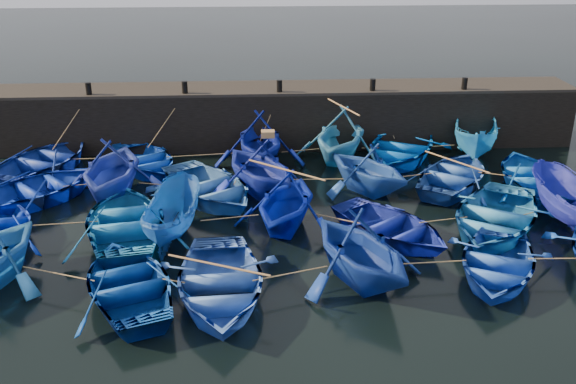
{
  "coord_description": "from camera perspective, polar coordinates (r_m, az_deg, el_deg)",
  "views": [
    {
      "loc": [
        -1.16,
        -17.18,
        9.42
      ],
      "look_at": [
        0.0,
        3.2,
        0.7
      ],
      "focal_mm": 40.0,
      "sensor_mm": 36.0,
      "label": 1
    }
  ],
  "objects": [
    {
      "name": "boat_8",
      "position": [
        23.32,
        -7.07,
        0.5
      ],
      "size": [
        5.69,
        6.11,
        1.03
      ],
      "primitive_type": "imported",
      "rotation": [
        0.0,
        0.0,
        0.57
      ],
      "color": "#2C5FB5",
      "rests_on": "ground"
    },
    {
      "name": "boat_12",
      "position": [
        25.76,
        21.09,
        1.29
      ],
      "size": [
        3.84,
        5.15,
        1.02
      ],
      "primitive_type": "imported",
      "rotation": [
        0.0,
        0.0,
        3.08
      ],
      "color": "blue",
      "rests_on": "ground"
    },
    {
      "name": "boat_16",
      "position": [
        20.69,
        -0.18,
        -0.77
      ],
      "size": [
        4.48,
        4.82,
        2.07
      ],
      "primitive_type": "imported",
      "rotation": [
        0.0,
        0.0,
        -0.33
      ],
      "color": "#041AAA",
      "rests_on": "ground"
    },
    {
      "name": "boat_22",
      "position": [
        17.29,
        -6.15,
        -8.04
      ],
      "size": [
        3.82,
        5.13,
        1.02
      ],
      "primitive_type": "imported",
      "rotation": [
        0.0,
        0.0,
        0.06
      ],
      "color": "blue",
      "rests_on": "ground"
    },
    {
      "name": "loose_oars",
      "position": [
        21.91,
        4.34,
        2.24
      ],
      "size": [
        10.87,
        12.55,
        1.43
      ],
      "color": "#99724C",
      "rests_on": "ground"
    },
    {
      "name": "boat_0",
      "position": [
        27.44,
        -20.84,
        2.66
      ],
      "size": [
        5.47,
        6.15,
        1.05
      ],
      "primitive_type": "imported",
      "rotation": [
        0.0,
        0.0,
        2.7
      ],
      "color": "navy",
      "rests_on": "ground"
    },
    {
      "name": "boat_9",
      "position": [
        23.42,
        -2.5,
        2.33
      ],
      "size": [
        5.22,
        5.45,
        2.22
      ],
      "primitive_type": "imported",
      "rotation": [
        0.0,
        0.0,
        3.65
      ],
      "color": "navy",
      "rests_on": "ground"
    },
    {
      "name": "wooden_crate",
      "position": [
        23.02,
        -1.8,
        5.19
      ],
      "size": [
        0.48,
        0.37,
        0.23
      ],
      "primitive_type": "cube",
      "color": "olive",
      "rests_on": "boat_9"
    },
    {
      "name": "bollard_1",
      "position": [
        27.71,
        -9.17,
        9.17
      ],
      "size": [
        0.24,
        0.24,
        0.5
      ],
      "primitive_type": "cylinder",
      "color": "black",
      "rests_on": "quay_top"
    },
    {
      "name": "boat_2",
      "position": [
        26.27,
        -2.56,
        4.74
      ],
      "size": [
        3.89,
        4.47,
        2.28
      ],
      "primitive_type": "imported",
      "rotation": [
        0.0,
        0.0,
        0.04
      ],
      "color": "navy",
      "rests_on": "ground"
    },
    {
      "name": "boat_1",
      "position": [
        26.56,
        -12.7,
        2.83
      ],
      "size": [
        4.91,
        5.42,
        0.92
      ],
      "primitive_type": "imported",
      "rotation": [
        0.0,
        0.0,
        0.5
      ],
      "color": "#0A3AC5",
      "rests_on": "ground"
    },
    {
      "name": "boat_21",
      "position": [
        17.8,
        -13.95,
        -7.81
      ],
      "size": [
        4.67,
        5.43,
        0.95
      ],
      "primitive_type": "imported",
      "rotation": [
        0.0,
        0.0,
        3.5
      ],
      "color": "navy",
      "rests_on": "ground"
    },
    {
      "name": "bollard_2",
      "position": [
        27.59,
        -0.77,
        9.4
      ],
      "size": [
        0.24,
        0.24,
        0.5
      ],
      "primitive_type": "cylinder",
      "color": "black",
      "rests_on": "quay_top"
    },
    {
      "name": "boat_19",
      "position": [
        23.01,
        23.57,
        -0.88
      ],
      "size": [
        1.8,
        4.27,
        1.62
      ],
      "primitive_type": "imported",
      "rotation": [
        0.0,
        0.0,
        3.2
      ],
      "color": "navy",
      "rests_on": "ground"
    },
    {
      "name": "boat_7",
      "position": [
        23.93,
        -15.36,
        2.12
      ],
      "size": [
        4.1,
        4.68,
        2.35
      ],
      "primitive_type": "imported",
      "rotation": [
        0.0,
        0.0,
        3.08
      ],
      "color": "#1F3397",
      "rests_on": "ground"
    },
    {
      "name": "boat_24",
      "position": [
        19.18,
        18.07,
        -6.0
      ],
      "size": [
        4.62,
        5.24,
        0.9
      ],
      "primitive_type": "imported",
      "rotation": [
        0.0,
        0.0,
        -0.43
      ],
      "color": "#1841AE",
      "rests_on": "ground"
    },
    {
      "name": "boat_5",
      "position": [
        28.4,
        16.37,
        4.76
      ],
      "size": [
        3.17,
        5.07,
        1.84
      ],
      "primitive_type": "imported",
      "rotation": [
        0.0,
        0.0,
        -0.31
      ],
      "color": "blue",
      "rests_on": "ground"
    },
    {
      "name": "quay_wall",
      "position": [
        28.88,
        -0.83,
        6.7
      ],
      "size": [
        26.0,
        2.5,
        2.5
      ],
      "primitive_type": "cube",
      "color": "black",
      "rests_on": "ground"
    },
    {
      "name": "boat_11",
      "position": [
        25.13,
        14.61,
        1.53
      ],
      "size": [
        5.42,
        5.76,
        0.97
      ],
      "primitive_type": "imported",
      "rotation": [
        0.0,
        0.0,
        2.54
      ],
      "color": "navy",
      "rests_on": "ground"
    },
    {
      "name": "boat_17",
      "position": [
        20.58,
        9.15,
        -3.02
      ],
      "size": [
        5.08,
        5.34,
        0.9
      ],
      "primitive_type": "imported",
      "rotation": [
        0.0,
        0.0,
        0.64
      ],
      "color": "navy",
      "rests_on": "ground"
    },
    {
      "name": "boat_3",
      "position": [
        26.81,
        4.71,
        5.14
      ],
      "size": [
        5.18,
        5.54,
        2.34
      ],
      "primitive_type": "imported",
      "rotation": [
        0.0,
        0.0,
        -0.37
      ],
      "color": "#2F7AC0",
      "rests_on": "ground"
    },
    {
      "name": "boat_23",
      "position": [
        17.77,
        6.45,
        -4.99
      ],
      "size": [
        5.02,
        5.28,
        2.18
      ],
      "primitive_type": "imported",
      "rotation": [
        0.0,
        0.0,
        0.45
      ],
      "color": "navy",
      "rests_on": "ground"
    },
    {
      "name": "mooring_ropes",
      "position": [
        23.65,
        -0.82,
        1.91
      ],
      "size": [
        18.02,
        11.94,
        2.1
      ],
      "color": "tan",
      "rests_on": "ground"
    },
    {
      "name": "boat_6",
      "position": [
        24.7,
        -21.36,
        0.31
      ],
      "size": [
        5.93,
        5.88,
        1.01
      ],
      "primitive_type": "imported",
      "rotation": [
        0.0,
        0.0,
        2.33
      ],
      "color": "#09259A",
      "rests_on": "ground"
    },
    {
      "name": "boat_14",
      "position": [
        21.09,
        -14.17,
        -2.5
      ],
      "size": [
        4.63,
        5.84,
        1.09
      ],
      "primitive_type": "imported",
      "rotation": [
        0.0,
        0.0,
        3.32
      ],
      "color": "#0E5695",
      "rests_on": "ground"
    },
    {
      "name": "boat_4",
      "position": [
        27.44,
        9.96,
        3.93
      ],
      "size": [
        5.77,
        6.49,
        1.11
      ],
      "primitive_type": "imported",
      "rotation": [
        0.0,
        0.0,
        -0.44
      ],
      "color": "#0040A6",
      "rests_on": "ground"
    },
    {
      "name": "bollard_3",
      "position": [
        28.04,
        7.54,
        9.43
      ],
      "size": [
        0.24,
        0.24,
        0.5
      ],
      "primitive_type": "cylinder",
      "color": "black",
      "rests_on": "quay_top"
    },
    {
      "name": "boat_10",
      "position": [
        23.79,
        7.15,
        2.21
      ],
      "size": [
        4.87,
        4.98,
        1.99
      ],
      "primitive_type": "imported",
      "rotation": [
        0.0,
        0.0,
        3.78
      ],
      "color": "#174292",
      "rests_on": "ground"
    },
    {
      "name": "quay_top",
      "position": [
        28.54,
        -0.85,
        9.22
      ],
      "size": [
        26.0,
        2.5,
        0.12
      ],
      "primitive_type": "cube",
      "color": "black",
      "rests_on": "quay_wall"
    },
    {
      "name": "boat_15",
      "position": [
        20.64,
        -10.3,
        -2.04
      ],
      "size": [
        2.01,
        4.14,
        1.54
      ],
      "primitive_type": "imported",
      "rotation": [
        0.0,
        0.0,
        3.01
      ],
      "color": "#144890",
      "rests_on": "ground"
    },
    {
      "name": "ground",
      "position": [
        19.62,
        0.53,
        -5.55
      ],
      "size": [
        120.0,
        120.0,
        0.0
      ],
      "primitive_type": "plane",
      "color": "black",
      "rests_on": "ground"
    },
    {
      "name": "bollard_4",
      "position": [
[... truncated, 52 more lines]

